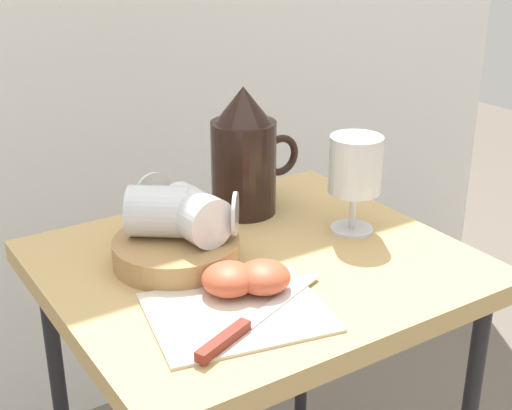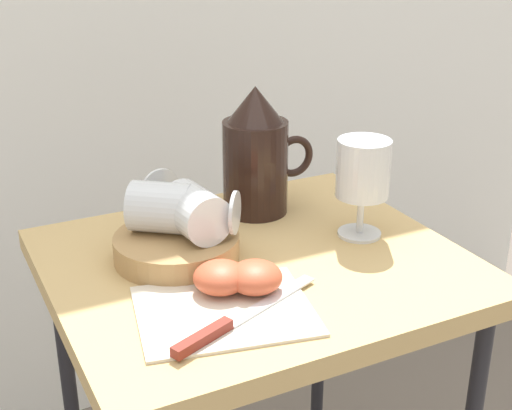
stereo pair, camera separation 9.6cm
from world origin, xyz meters
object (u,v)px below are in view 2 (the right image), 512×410
(knife, at_px, (228,324))
(basket_tray, at_px, (177,247))
(wine_glass_tipped_far, at_px, (165,208))
(pitcher, at_px, (256,162))
(apple_half_right, at_px, (255,277))
(wine_glass_upright, at_px, (362,173))
(wine_glass_tipped_near, at_px, (193,211))
(table, at_px, (256,300))
(apple_half_left, at_px, (221,277))

(knife, bearing_deg, basket_tray, 86.14)
(wine_glass_tipped_far, height_order, knife, wine_glass_tipped_far)
(pitcher, height_order, apple_half_right, pitcher)
(pitcher, relative_size, knife, 0.90)
(wine_glass_tipped_far, bearing_deg, wine_glass_upright, -13.37)
(wine_glass_tipped_far, bearing_deg, basket_tray, -69.33)
(wine_glass_tipped_near, bearing_deg, wine_glass_upright, -9.02)
(basket_tray, xyz_separation_m, pitcher, (0.17, 0.10, 0.06))
(wine_glass_upright, xyz_separation_m, apple_half_right, (-0.21, -0.09, -0.07))
(pitcher, bearing_deg, table, -116.66)
(apple_half_right, bearing_deg, wine_glass_upright, 22.31)
(table, relative_size, basket_tray, 3.87)
(pitcher, bearing_deg, basket_tray, -149.60)
(apple_half_left, bearing_deg, basket_tray, 97.26)
(wine_glass_tipped_near, xyz_separation_m, wine_glass_tipped_far, (-0.03, 0.03, 0.00))
(basket_tray, xyz_separation_m, wine_glass_tipped_near, (0.02, -0.01, 0.05))
(wine_glass_upright, height_order, apple_half_left, wine_glass_upright)
(wine_glass_tipped_near, bearing_deg, apple_half_right, -76.85)
(table, height_order, wine_glass_tipped_far, wine_glass_tipped_far)
(wine_glass_tipped_far, bearing_deg, table, -33.11)
(basket_tray, bearing_deg, table, -26.54)
(basket_tray, relative_size, pitcher, 0.85)
(apple_half_right, bearing_deg, basket_tray, 111.59)
(knife, bearing_deg, wine_glass_tipped_near, 79.09)
(wine_glass_tipped_near, distance_m, wine_glass_tipped_far, 0.04)
(wine_glass_tipped_near, bearing_deg, apple_half_left, -94.56)
(pitcher, xyz_separation_m, wine_glass_tipped_near, (-0.15, -0.11, -0.01))
(table, xyz_separation_m, apple_half_right, (-0.04, -0.09, 0.09))
(table, height_order, knife, knife)
(table, relative_size, wine_glass_tipped_far, 4.28)
(apple_half_left, bearing_deg, pitcher, 53.91)
(wine_glass_upright, height_order, wine_glass_tipped_near, wine_glass_upright)
(table, height_order, wine_glass_tipped_near, wine_glass_tipped_near)
(basket_tray, relative_size, wine_glass_upright, 1.17)
(apple_half_left, xyz_separation_m, knife, (-0.03, -0.08, -0.01))
(basket_tray, bearing_deg, wine_glass_tipped_far, 110.67)
(pitcher, relative_size, wine_glass_tipped_near, 1.29)
(knife, bearing_deg, pitcher, 58.05)
(table, relative_size, knife, 2.96)
(basket_tray, bearing_deg, apple_half_right, -68.41)
(basket_tray, distance_m, pitcher, 0.21)
(wine_glass_tipped_near, distance_m, knife, 0.20)
(wine_glass_tipped_far, bearing_deg, apple_half_right, -68.53)
(table, distance_m, apple_half_right, 0.13)
(basket_tray, distance_m, wine_glass_tipped_far, 0.06)
(pitcher, distance_m, apple_half_right, 0.27)
(apple_half_right, bearing_deg, knife, -136.59)
(table, height_order, apple_half_left, apple_half_left)
(wine_glass_tipped_near, distance_m, apple_half_left, 0.12)
(apple_half_right, bearing_deg, table, 62.57)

